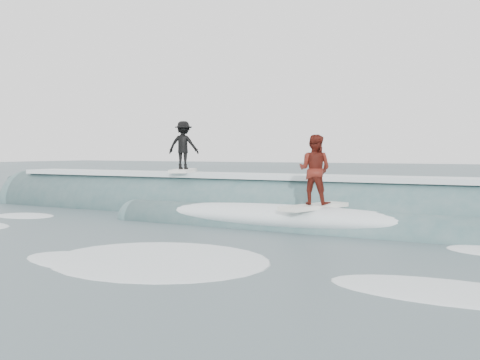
% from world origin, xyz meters
% --- Properties ---
extents(ground, '(160.00, 160.00, 0.00)m').
position_xyz_m(ground, '(0.00, 0.00, 0.00)').
color(ground, '#394F53').
rests_on(ground, ground).
extents(breaking_wave, '(21.33, 3.95, 2.34)m').
position_xyz_m(breaking_wave, '(0.25, 4.30, 0.04)').
color(breaking_wave, '#3A5F63').
rests_on(breaking_wave, ground).
extents(surfer_black, '(1.28, 2.06, 1.62)m').
position_xyz_m(surfer_black, '(-2.56, 4.61, 2.01)').
color(surfer_black, white).
rests_on(surfer_black, ground).
extents(surfer_red, '(1.16, 2.07, 1.76)m').
position_xyz_m(surfer_red, '(2.63, 2.41, 1.36)').
color(surfer_red, white).
rests_on(surfer_red, ground).
extents(whitewater, '(15.12, 6.11, 0.10)m').
position_xyz_m(whitewater, '(0.98, -1.43, 0.00)').
color(whitewater, white).
rests_on(whitewater, ground).
extents(far_swells, '(41.84, 8.65, 0.80)m').
position_xyz_m(far_swells, '(-0.85, 17.65, 0.00)').
color(far_swells, '#3A5F63').
rests_on(far_swells, ground).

